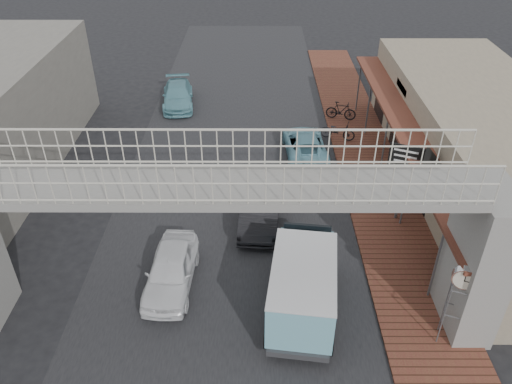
{
  "coord_description": "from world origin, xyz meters",
  "views": [
    {
      "loc": [
        1.11,
        -15.12,
        12.41
      ],
      "look_at": [
        1.05,
        0.72,
        1.8
      ],
      "focal_mm": 35.0,
      "sensor_mm": 36.0,
      "label": 1
    }
  ],
  "objects_px": {
    "angkot_far": "(178,95)",
    "motorcycle_far": "(341,111)",
    "dark_sedan": "(260,205)",
    "angkot_van": "(303,281)",
    "angkot_curb": "(305,144)",
    "white_hatchback": "(171,270)",
    "street_clock": "(464,281)",
    "arrow_sign": "(430,163)",
    "motorcycle_near": "(338,131)"
  },
  "relations": [
    {
      "from": "angkot_van",
      "to": "motorcycle_far",
      "type": "distance_m",
      "value": 14.83
    },
    {
      "from": "motorcycle_far",
      "to": "white_hatchback",
      "type": "bearing_deg",
      "value": 165.94
    },
    {
      "from": "white_hatchback",
      "to": "dark_sedan",
      "type": "height_order",
      "value": "dark_sedan"
    },
    {
      "from": "angkot_far",
      "to": "dark_sedan",
      "type": "bearing_deg",
      "value": -73.73
    },
    {
      "from": "angkot_van",
      "to": "motorcycle_near",
      "type": "bearing_deg",
      "value": 84.62
    },
    {
      "from": "angkot_van",
      "to": "street_clock",
      "type": "distance_m",
      "value": 4.66
    },
    {
      "from": "motorcycle_near",
      "to": "motorcycle_far",
      "type": "distance_m",
      "value": 2.47
    },
    {
      "from": "angkot_far",
      "to": "motorcycle_near",
      "type": "distance_m",
      "value": 10.05
    },
    {
      "from": "street_clock",
      "to": "arrow_sign",
      "type": "distance_m",
      "value": 5.9
    },
    {
      "from": "motorcycle_far",
      "to": "arrow_sign",
      "type": "bearing_deg",
      "value": -153.47
    },
    {
      "from": "dark_sedan",
      "to": "arrow_sign",
      "type": "distance_m",
      "value": 6.72
    },
    {
      "from": "angkot_van",
      "to": "arrow_sign",
      "type": "bearing_deg",
      "value": 50.74
    },
    {
      "from": "angkot_curb",
      "to": "motorcycle_far",
      "type": "bearing_deg",
      "value": -123.97
    },
    {
      "from": "angkot_far",
      "to": "motorcycle_far",
      "type": "bearing_deg",
      "value": -19.4
    },
    {
      "from": "dark_sedan",
      "to": "motorcycle_near",
      "type": "xyz_separation_m",
      "value": [
        4.07,
        6.95,
        -0.14
      ]
    },
    {
      "from": "angkot_van",
      "to": "street_clock",
      "type": "xyz_separation_m",
      "value": [
        4.38,
        -1.13,
        1.1
      ]
    },
    {
      "from": "angkot_far",
      "to": "motorcycle_near",
      "type": "relative_size",
      "value": 2.33
    },
    {
      "from": "dark_sedan",
      "to": "street_clock",
      "type": "distance_m",
      "value": 8.61
    },
    {
      "from": "dark_sedan",
      "to": "motorcycle_near",
      "type": "bearing_deg",
      "value": 63.55
    },
    {
      "from": "motorcycle_far",
      "to": "angkot_curb",
      "type": "bearing_deg",
      "value": 165.61
    },
    {
      "from": "white_hatchback",
      "to": "motorcycle_near",
      "type": "xyz_separation_m",
      "value": [
        7.16,
        10.71,
        -0.08
      ]
    },
    {
      "from": "arrow_sign",
      "to": "angkot_far",
      "type": "bearing_deg",
      "value": 157.05
    },
    {
      "from": "dark_sedan",
      "to": "motorcycle_far",
      "type": "height_order",
      "value": "dark_sedan"
    },
    {
      "from": "dark_sedan",
      "to": "motorcycle_far",
      "type": "xyz_separation_m",
      "value": [
        4.58,
        9.37,
        -0.11
      ]
    },
    {
      "from": "angkot_curb",
      "to": "angkot_van",
      "type": "bearing_deg",
      "value": 81.65
    },
    {
      "from": "angkot_van",
      "to": "motorcycle_far",
      "type": "xyz_separation_m",
      "value": [
        3.25,
        14.45,
        -0.77
      ]
    },
    {
      "from": "dark_sedan",
      "to": "street_clock",
      "type": "xyz_separation_m",
      "value": [
        5.7,
        -6.21,
        1.77
      ]
    },
    {
      "from": "white_hatchback",
      "to": "street_clock",
      "type": "relative_size",
      "value": 1.34
    },
    {
      "from": "motorcycle_near",
      "to": "arrow_sign",
      "type": "relative_size",
      "value": 0.53
    },
    {
      "from": "white_hatchback",
      "to": "street_clock",
      "type": "distance_m",
      "value": 9.31
    },
    {
      "from": "angkot_far",
      "to": "arrow_sign",
      "type": "distance_m",
      "value": 16.48
    },
    {
      "from": "angkot_curb",
      "to": "street_clock",
      "type": "bearing_deg",
      "value": 103.25
    },
    {
      "from": "angkot_van",
      "to": "motorcycle_near",
      "type": "relative_size",
      "value": 2.55
    },
    {
      "from": "angkot_van",
      "to": "arrow_sign",
      "type": "xyz_separation_m",
      "value": [
        5.02,
        4.73,
        1.52
      ]
    },
    {
      "from": "dark_sedan",
      "to": "angkot_van",
      "type": "height_order",
      "value": "angkot_van"
    },
    {
      "from": "motorcycle_far",
      "to": "street_clock",
      "type": "height_order",
      "value": "street_clock"
    },
    {
      "from": "white_hatchback",
      "to": "motorcycle_far",
      "type": "bearing_deg",
      "value": 62.61
    },
    {
      "from": "angkot_far",
      "to": "motorcycle_near",
      "type": "xyz_separation_m",
      "value": [
        8.97,
        -4.53,
        -0.04
      ]
    },
    {
      "from": "angkot_curb",
      "to": "motorcycle_far",
      "type": "xyz_separation_m",
      "value": [
        2.34,
        3.95,
        0.02
      ]
    },
    {
      "from": "white_hatchback",
      "to": "angkot_van",
      "type": "bearing_deg",
      "value": -13.66
    },
    {
      "from": "white_hatchback",
      "to": "arrow_sign",
      "type": "height_order",
      "value": "arrow_sign"
    },
    {
      "from": "angkot_curb",
      "to": "motorcycle_far",
      "type": "height_order",
      "value": "angkot_curb"
    },
    {
      "from": "dark_sedan",
      "to": "street_clock",
      "type": "bearing_deg",
      "value": -43.49
    },
    {
      "from": "angkot_far",
      "to": "arrow_sign",
      "type": "bearing_deg",
      "value": -53.31
    },
    {
      "from": "dark_sedan",
      "to": "angkot_curb",
      "type": "distance_m",
      "value": 5.86
    },
    {
      "from": "angkot_far",
      "to": "motorcycle_far",
      "type": "height_order",
      "value": "angkot_far"
    },
    {
      "from": "angkot_far",
      "to": "angkot_curb",
      "type": "bearing_deg",
      "value": -47.17
    },
    {
      "from": "dark_sedan",
      "to": "arrow_sign",
      "type": "xyz_separation_m",
      "value": [
        6.34,
        -0.35,
        2.19
      ]
    },
    {
      "from": "angkot_van",
      "to": "white_hatchback",
      "type": "bearing_deg",
      "value": 170.92
    },
    {
      "from": "white_hatchback",
      "to": "angkot_curb",
      "type": "distance_m",
      "value": 10.62
    }
  ]
}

